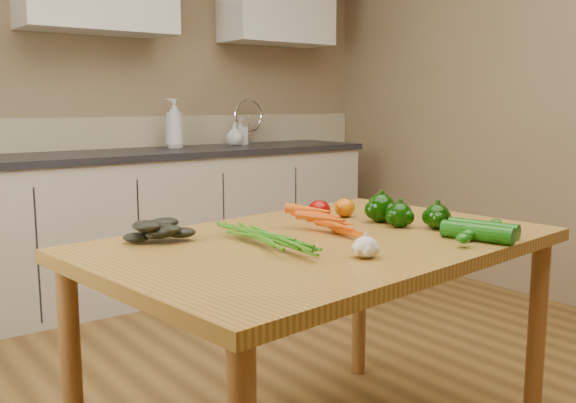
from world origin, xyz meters
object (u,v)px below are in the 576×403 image
(tomato_a, at_px, (319,210))
(zucchini_b, at_px, (477,232))
(pepper_c, at_px, (437,217))
(tomato_c, at_px, (383,208))
(zucchini_a, at_px, (483,228))
(soap_bottle_b, at_px, (240,131))
(leafy_greens, at_px, (155,225))
(pepper_a, at_px, (400,215))
(pepper_b, at_px, (381,208))
(carrot_bunch, at_px, (307,226))
(soap_bottle_c, at_px, (235,134))
(soap_bottle_a, at_px, (174,123))
(tomato_b, at_px, (345,208))
(table, at_px, (323,265))
(garlic_bulb, at_px, (366,247))

(tomato_a, bearing_deg, zucchini_b, -72.45)
(pepper_c, distance_m, tomato_c, 0.30)
(zucchini_a, bearing_deg, soap_bottle_b, 74.51)
(zucchini_a, bearing_deg, tomato_c, 88.13)
(leafy_greens, xyz_separation_m, zucchini_a, (0.88, -0.54, -0.03))
(pepper_a, bearing_deg, pepper_b, 81.63)
(pepper_b, bearing_deg, carrot_bunch, -173.84)
(soap_bottle_b, relative_size, soap_bottle_c, 1.20)
(soap_bottle_c, bearing_deg, soap_bottle_a, -110.36)
(pepper_c, distance_m, zucchini_b, 0.21)
(pepper_c, bearing_deg, tomato_b, 105.51)
(pepper_b, relative_size, zucchini_b, 0.45)
(tomato_a, xyz_separation_m, zucchini_b, (0.17, -0.55, -0.01))
(soap_bottle_b, bearing_deg, carrot_bunch, 150.09)
(tomato_b, bearing_deg, zucchini_b, -84.91)
(soap_bottle_c, bearing_deg, tomato_c, -35.20)
(leafy_greens, height_order, tomato_a, leafy_greens)
(tomato_b, bearing_deg, tomato_a, -178.79)
(soap_bottle_a, distance_m, tomato_b, 2.04)
(table, bearing_deg, pepper_c, -22.89)
(tomato_a, bearing_deg, zucchini_a, -63.87)
(pepper_a, height_order, zucchini_a, pepper_a)
(zucchini_a, relative_size, zucchini_b, 1.01)
(tomato_c, bearing_deg, leafy_greens, 174.62)
(table, distance_m, carrot_bunch, 0.13)
(garlic_bulb, bearing_deg, tomato_a, 63.69)
(soap_bottle_b, relative_size, tomato_a, 2.23)
(soap_bottle_b, height_order, soap_bottle_c, soap_bottle_b)
(garlic_bulb, height_order, tomato_b, tomato_b)
(leafy_greens, distance_m, tomato_a, 0.62)
(zucchini_b, bearing_deg, leafy_greens, 144.00)
(soap_bottle_b, bearing_deg, pepper_b, 157.68)
(pepper_a, bearing_deg, pepper_c, -51.05)
(table, xyz_separation_m, soap_bottle_c, (1.06, 2.22, 0.29))
(soap_bottle_c, xyz_separation_m, garlic_bulb, (-1.14, -2.49, -0.17))
(soap_bottle_a, relative_size, pepper_a, 3.76)
(soap_bottle_a, distance_m, tomato_a, 2.06)
(soap_bottle_b, height_order, tomato_b, soap_bottle_b)
(leafy_greens, height_order, pepper_a, leafy_greens)
(garlic_bulb, height_order, pepper_b, pepper_b)
(soap_bottle_b, distance_m, zucchini_b, 2.70)
(pepper_c, relative_size, zucchini_a, 0.38)
(leafy_greens, xyz_separation_m, pepper_a, (0.77, -0.28, -0.01))
(pepper_a, distance_m, tomato_c, 0.23)
(pepper_a, distance_m, pepper_c, 0.12)
(pepper_b, bearing_deg, zucchini_a, -75.90)
(tomato_a, relative_size, zucchini_a, 0.37)
(garlic_bulb, bearing_deg, pepper_b, 40.62)
(leafy_greens, distance_m, pepper_b, 0.80)
(pepper_c, bearing_deg, pepper_a, 128.95)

